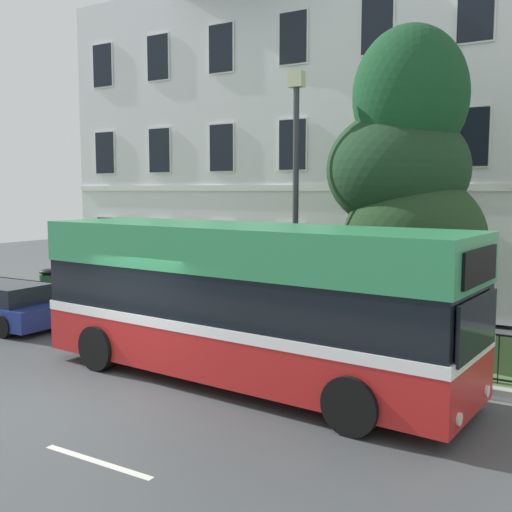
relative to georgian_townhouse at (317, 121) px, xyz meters
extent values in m
cube|color=#404447|center=(2.35, -14.44, -6.55)|extent=(60.00, 56.00, 0.06)
cube|color=silver|center=(2.35, -10.79, -6.51)|extent=(54.00, 0.14, 0.01)
cube|color=silver|center=(4.35, -16.24, -6.51)|extent=(2.00, 0.12, 0.01)
cube|color=#9E9E99|center=(2.35, -10.32, -6.46)|extent=(57.00, 0.24, 0.12)
cube|color=#456832|center=(2.35, -7.96, -6.46)|extent=(57.00, 4.49, 0.12)
cube|color=white|center=(0.00, 0.01, -1.01)|extent=(16.49, 9.29, 10.78)
cube|color=white|center=(0.00, -4.67, -2.63)|extent=(16.49, 0.06, 0.20)
cube|color=#2D333D|center=(0.00, -4.68, -5.30)|extent=(1.10, 0.06, 2.20)
cube|color=white|center=(-6.87, -4.68, -4.57)|extent=(1.05, 0.04, 1.68)
cube|color=black|center=(-6.87, -4.70, -4.57)|extent=(0.95, 0.03, 1.58)
cube|color=white|center=(-4.12, -4.68, -4.57)|extent=(1.05, 0.04, 1.68)
cube|color=black|center=(-4.12, -4.70, -4.57)|extent=(0.95, 0.03, 1.58)
cube|color=white|center=(-1.37, -4.68, -4.57)|extent=(1.05, 0.04, 1.68)
cube|color=black|center=(-1.37, -4.70, -4.57)|extent=(0.95, 0.03, 1.58)
cube|color=white|center=(1.37, -4.68, -4.57)|extent=(1.05, 0.04, 1.68)
cube|color=black|center=(1.37, -4.70, -4.57)|extent=(0.95, 0.03, 1.58)
cube|color=white|center=(4.12, -4.68, -4.57)|extent=(1.05, 0.04, 1.68)
cube|color=black|center=(4.12, -4.70, -4.57)|extent=(0.95, 0.03, 1.58)
cube|color=white|center=(6.87, -4.68, -4.57)|extent=(1.05, 0.04, 1.68)
cube|color=black|center=(6.87, -4.70, -4.57)|extent=(0.95, 0.03, 1.58)
cube|color=white|center=(-6.87, -4.68, -1.26)|extent=(1.05, 0.04, 1.68)
cube|color=black|center=(-6.87, -4.70, -1.26)|extent=(0.95, 0.03, 1.58)
cube|color=white|center=(-4.12, -4.68, -1.26)|extent=(1.05, 0.04, 1.68)
cube|color=black|center=(-4.12, -4.70, -1.26)|extent=(0.95, 0.03, 1.58)
cube|color=white|center=(-1.37, -4.68, -1.26)|extent=(1.05, 0.04, 1.68)
cube|color=black|center=(-1.37, -4.70, -1.26)|extent=(0.95, 0.03, 1.58)
cube|color=white|center=(1.37, -4.68, -1.26)|extent=(1.05, 0.04, 1.68)
cube|color=black|center=(1.37, -4.70, -1.26)|extent=(0.95, 0.03, 1.58)
cube|color=white|center=(4.12, -4.68, -1.26)|extent=(1.05, 0.04, 1.68)
cube|color=black|center=(4.12, -4.70, -1.26)|extent=(0.95, 0.03, 1.58)
cube|color=white|center=(6.87, -4.68, -1.26)|extent=(1.05, 0.04, 1.68)
cube|color=black|center=(6.87, -4.70, -1.26)|extent=(0.95, 0.03, 1.58)
cube|color=white|center=(-6.87, -4.68, 2.06)|extent=(1.05, 0.04, 1.68)
cube|color=black|center=(-6.87, -4.70, 2.06)|extent=(0.95, 0.03, 1.58)
cube|color=white|center=(-4.12, -4.68, 2.06)|extent=(1.05, 0.04, 1.68)
cube|color=black|center=(-4.12, -4.70, 2.06)|extent=(0.95, 0.03, 1.58)
cube|color=white|center=(-1.37, -4.68, 2.06)|extent=(1.05, 0.04, 1.68)
cube|color=black|center=(-1.37, -4.70, 2.06)|extent=(0.95, 0.03, 1.58)
cube|color=white|center=(1.37, -4.68, 2.06)|extent=(1.05, 0.04, 1.68)
cube|color=black|center=(1.37, -4.70, 2.06)|extent=(0.95, 0.03, 1.58)
cube|color=white|center=(4.12, -4.68, 2.06)|extent=(1.05, 0.04, 1.68)
cube|color=black|center=(4.12, -4.70, 2.06)|extent=(0.95, 0.03, 1.58)
cube|color=white|center=(6.87, -4.68, 2.06)|extent=(1.05, 0.04, 1.68)
cube|color=black|center=(6.87, -4.70, 2.06)|extent=(0.95, 0.03, 1.58)
cube|color=black|center=(0.00, -10.04, -5.45)|extent=(18.20, 0.04, 0.04)
cube|color=black|center=(0.00, -10.04, -6.32)|extent=(18.20, 0.04, 0.04)
cylinder|color=black|center=(-5.91, -10.04, -5.92)|extent=(0.02, 0.02, 0.95)
cylinder|color=black|center=(-5.46, -10.04, -5.92)|extent=(0.02, 0.02, 0.95)
cylinder|color=black|center=(-5.00, -10.04, -5.92)|extent=(0.02, 0.02, 0.95)
cylinder|color=black|center=(-4.55, -10.04, -5.92)|extent=(0.02, 0.02, 0.95)
cylinder|color=black|center=(-4.09, -10.04, -5.92)|extent=(0.02, 0.02, 0.95)
cylinder|color=black|center=(-3.64, -10.04, -5.92)|extent=(0.02, 0.02, 0.95)
cylinder|color=black|center=(-3.18, -10.04, -5.92)|extent=(0.02, 0.02, 0.95)
cylinder|color=black|center=(-2.73, -10.04, -5.92)|extent=(0.02, 0.02, 0.95)
cylinder|color=black|center=(-2.27, -10.04, -5.92)|extent=(0.02, 0.02, 0.95)
cylinder|color=black|center=(-1.82, -10.04, -5.92)|extent=(0.02, 0.02, 0.95)
cylinder|color=black|center=(-1.36, -10.04, -5.92)|extent=(0.02, 0.02, 0.95)
cylinder|color=black|center=(-0.91, -10.04, -5.92)|extent=(0.02, 0.02, 0.95)
cylinder|color=black|center=(-0.45, -10.04, -5.92)|extent=(0.02, 0.02, 0.95)
cylinder|color=black|center=(0.00, -10.04, -5.92)|extent=(0.02, 0.02, 0.95)
cylinder|color=black|center=(0.45, -10.04, -5.92)|extent=(0.02, 0.02, 0.95)
cylinder|color=black|center=(0.91, -10.04, -5.92)|extent=(0.02, 0.02, 0.95)
cylinder|color=black|center=(1.36, -10.04, -5.92)|extent=(0.02, 0.02, 0.95)
cylinder|color=black|center=(1.82, -10.04, -5.92)|extent=(0.02, 0.02, 0.95)
cylinder|color=black|center=(2.27, -10.04, -5.92)|extent=(0.02, 0.02, 0.95)
cylinder|color=black|center=(2.73, -10.04, -5.92)|extent=(0.02, 0.02, 0.95)
cylinder|color=black|center=(3.18, -10.04, -5.92)|extent=(0.02, 0.02, 0.95)
cylinder|color=black|center=(3.64, -10.04, -5.92)|extent=(0.02, 0.02, 0.95)
cylinder|color=black|center=(4.09, -10.04, -5.92)|extent=(0.02, 0.02, 0.95)
cylinder|color=black|center=(4.55, -10.04, -5.92)|extent=(0.02, 0.02, 0.95)
cylinder|color=black|center=(5.00, -10.04, -5.92)|extent=(0.02, 0.02, 0.95)
cylinder|color=black|center=(5.46, -10.04, -5.92)|extent=(0.02, 0.02, 0.95)
cylinder|color=black|center=(5.91, -10.04, -5.92)|extent=(0.02, 0.02, 0.95)
cylinder|color=black|center=(6.37, -10.04, -5.92)|extent=(0.02, 0.02, 0.95)
cylinder|color=black|center=(6.82, -10.04, -5.92)|extent=(0.02, 0.02, 0.95)
cylinder|color=black|center=(7.28, -10.04, -5.92)|extent=(0.02, 0.02, 0.95)
cylinder|color=black|center=(7.73, -10.04, -5.92)|extent=(0.02, 0.02, 0.95)
cylinder|color=black|center=(8.19, -10.04, -5.92)|extent=(0.02, 0.02, 0.95)
cylinder|color=black|center=(8.64, -10.04, -5.92)|extent=(0.02, 0.02, 0.95)
cylinder|color=#423328|center=(6.16, -7.96, -5.78)|extent=(0.39, 0.39, 1.23)
ellipsoid|color=#1C3A1D|center=(6.12, -7.72, -5.54)|extent=(3.93, 3.93, 2.78)
ellipsoid|color=#203A1F|center=(6.40, -8.19, -3.88)|extent=(3.29, 3.29, 3.15)
ellipsoid|color=#1B3721|center=(5.93, -8.05, -2.23)|extent=(3.34, 3.34, 2.86)
ellipsoid|color=#164122|center=(6.22, -8.17, -0.57)|extent=(2.63, 2.63, 3.20)
cube|color=red|center=(4.18, -12.14, -5.74)|extent=(9.15, 3.05, 1.03)
cube|color=white|center=(4.18, -12.14, -5.26)|extent=(9.18, 3.07, 0.20)
cube|color=black|center=(4.18, -12.14, -4.74)|extent=(9.07, 3.00, 0.98)
cube|color=#2F8853|center=(4.18, -12.14, -3.82)|extent=(9.15, 3.05, 0.86)
cube|color=black|center=(8.69, -12.48, -4.78)|extent=(0.21, 1.99, 0.90)
cube|color=black|center=(8.69, -12.48, -3.86)|extent=(0.19, 1.71, 0.55)
cylinder|color=silver|center=(8.75, -11.73, -6.04)|extent=(0.05, 0.20, 0.20)
cylinder|color=silver|center=(8.63, -13.24, -6.04)|extent=(0.05, 0.20, 0.20)
cylinder|color=black|center=(7.23, -11.23, -6.04)|extent=(0.98, 0.37, 0.96)
cylinder|color=black|center=(7.06, -13.50, -6.04)|extent=(0.98, 0.37, 0.96)
cylinder|color=black|center=(1.31, -10.79, -6.04)|extent=(0.98, 0.37, 0.96)
cylinder|color=black|center=(1.13, -13.06, -6.04)|extent=(0.98, 0.37, 0.96)
cube|color=black|center=(-4.14, -11.52, -5.54)|extent=(2.54, 1.53, 0.50)
cylinder|color=black|center=(-3.04, -12.32, -6.22)|extent=(0.60, 0.19, 0.60)
cylinder|color=black|center=(-3.06, -10.69, -6.22)|extent=(0.60, 0.19, 0.60)
cylinder|color=#333338|center=(3.86, -9.26, -3.36)|extent=(0.14, 0.14, 6.07)
cube|color=beige|center=(3.86, -9.26, -0.14)|extent=(0.36, 0.24, 0.36)
cylinder|color=#23472D|center=(-4.83, -9.34, -5.87)|extent=(0.52, 0.52, 1.05)
ellipsoid|color=black|center=(-4.83, -9.34, -5.26)|extent=(0.53, 0.53, 0.18)
camera|label=1|loc=(10.47, -22.06, -2.71)|focal=42.38mm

